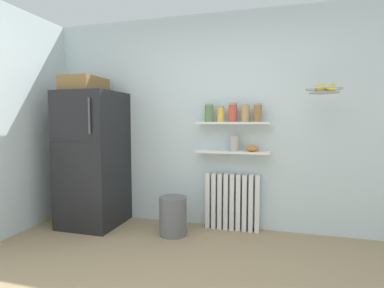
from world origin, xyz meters
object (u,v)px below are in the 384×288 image
at_px(hanging_fruit_basket, 324,89).
at_px(radiator, 232,202).
at_px(storage_jar_4, 258,113).
at_px(storage_jar_2, 233,113).
at_px(storage_jar_1, 221,114).
at_px(storage_jar_0, 209,113).
at_px(shelf_bowl, 253,148).
at_px(refrigerator, 93,156).
at_px(vase, 234,143).
at_px(storage_jar_3, 245,113).
at_px(trash_bin, 173,216).

bearing_deg(hanging_fruit_basket, radiator, 163.38).
bearing_deg(storage_jar_4, storage_jar_2, -180.00).
bearing_deg(storage_jar_1, storage_jar_0, 180.00).
bearing_deg(storage_jar_0, shelf_bowl, -0.00).
bearing_deg(refrigerator, storage_jar_2, 8.28).
bearing_deg(storage_jar_4, radiator, 174.00).
bearing_deg(refrigerator, vase, 8.19).
xyz_separation_m(storage_jar_2, shelf_bowl, (0.23, 0.00, -0.41)).
xyz_separation_m(radiator, storage_jar_0, (-0.29, -0.03, 1.06)).
distance_m(storage_jar_2, storage_jar_4, 0.29).
bearing_deg(shelf_bowl, radiator, 172.61).
distance_m(radiator, storage_jar_2, 1.07).
relative_size(storage_jar_1, storage_jar_3, 0.92).
bearing_deg(trash_bin, storage_jar_0, 43.89).
height_order(radiator, vase, vase).
distance_m(storage_jar_3, trash_bin, 1.45).
bearing_deg(vase, storage_jar_3, -0.00).
height_order(storage_jar_1, trash_bin, storage_jar_1).
relative_size(vase, shelf_bowl, 1.21).
bearing_deg(storage_jar_4, hanging_fruit_basket, -20.91).
relative_size(storage_jar_1, trash_bin, 0.42).
relative_size(storage_jar_0, storage_jar_1, 1.16).
height_order(refrigerator, radiator, refrigerator).
height_order(storage_jar_1, vase, storage_jar_1).
relative_size(refrigerator, radiator, 2.74).
bearing_deg(storage_jar_3, trash_bin, -156.75).
distance_m(storage_jar_4, trash_bin, 1.53).
bearing_deg(storage_jar_4, storage_jar_3, -180.00).
height_order(radiator, storage_jar_4, storage_jar_4).
relative_size(shelf_bowl, hanging_fruit_basket, 0.43).
xyz_separation_m(refrigerator, radiator, (1.72, 0.28, -0.54)).
xyz_separation_m(storage_jar_0, storage_jar_2, (0.29, -0.00, 0.00)).
relative_size(storage_jar_4, shelf_bowl, 1.39).
bearing_deg(hanging_fruit_basket, storage_jar_0, 168.43).
xyz_separation_m(vase, hanging_fruit_basket, (0.92, -0.25, 0.58)).
distance_m(radiator, hanging_fruit_basket, 1.62).
bearing_deg(radiator, refrigerator, -170.74).
distance_m(storage_jar_0, storage_jar_4, 0.57).
bearing_deg(storage_jar_0, trash_bin, -136.11).
distance_m(storage_jar_0, trash_bin, 1.27).
xyz_separation_m(refrigerator, trash_bin, (1.09, -0.08, -0.65)).
distance_m(shelf_bowl, hanging_fruit_basket, 0.99).
xyz_separation_m(storage_jar_1, vase, (0.16, 0.00, -0.34)).
xyz_separation_m(storage_jar_3, storage_jar_4, (0.14, 0.00, 0.00)).
xyz_separation_m(refrigerator, storage_jar_4, (2.00, 0.25, 0.53)).
bearing_deg(storage_jar_3, vase, 180.00).
xyz_separation_m(storage_jar_3, trash_bin, (-0.77, -0.33, -1.18)).
distance_m(refrigerator, storage_jar_0, 1.55).
relative_size(storage_jar_0, hanging_fruit_basket, 0.61).
xyz_separation_m(radiator, storage_jar_3, (0.14, -0.03, 1.06)).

